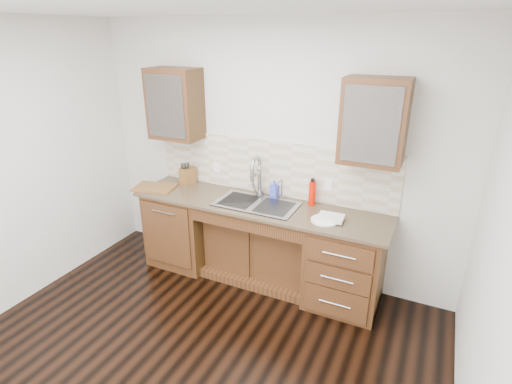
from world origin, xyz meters
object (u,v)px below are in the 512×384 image
at_px(water_bottle, 312,193).
at_px(plate, 325,220).
at_px(soap_bottle, 274,189).
at_px(knife_block, 188,176).
at_px(cutting_board, 155,187).

distance_m(water_bottle, plate, 0.40).
height_order(soap_bottle, water_bottle, water_bottle).
relative_size(knife_block, cutting_board, 0.44).
bearing_deg(cutting_board, soap_bottle, 15.51).
bearing_deg(soap_bottle, knife_block, -168.75).
height_order(plate, cutting_board, cutting_board).
xyz_separation_m(water_bottle, cutting_board, (-1.74, -0.32, -0.12)).
xyz_separation_m(soap_bottle, cutting_board, (-1.31, -0.36, -0.08)).
height_order(soap_bottle, cutting_board, soap_bottle).
distance_m(soap_bottle, water_bottle, 0.43).
xyz_separation_m(soap_bottle, water_bottle, (0.43, -0.04, 0.04)).
bearing_deg(water_bottle, knife_block, -178.52).
xyz_separation_m(water_bottle, plate, (0.23, -0.31, -0.12)).
distance_m(soap_bottle, cutting_board, 1.36).
height_order(soap_bottle, plate, soap_bottle).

